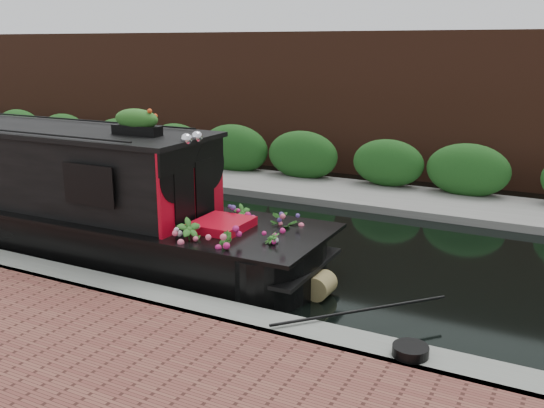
% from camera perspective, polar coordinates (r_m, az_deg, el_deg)
% --- Properties ---
extents(ground, '(80.00, 80.00, 0.00)m').
position_cam_1_polar(ground, '(12.20, -6.82, -2.74)').
color(ground, black).
rests_on(ground, ground).
extents(near_bank_coping, '(40.00, 0.60, 0.50)m').
position_cam_1_polar(near_bank_coping, '(9.83, -17.81, -7.81)').
color(near_bank_coping, slate).
rests_on(near_bank_coping, ground).
extents(far_bank_path, '(40.00, 2.40, 0.34)m').
position_cam_1_polar(far_bank_path, '(15.70, 1.83, 1.37)').
color(far_bank_path, slate).
rests_on(far_bank_path, ground).
extents(far_hedge, '(40.00, 1.10, 2.80)m').
position_cam_1_polar(far_hedge, '(16.50, 3.20, 2.02)').
color(far_hedge, '#1D4D1A').
rests_on(far_hedge, ground).
extents(far_brick_wall, '(40.00, 1.00, 8.00)m').
position_cam_1_polar(far_brick_wall, '(18.39, 5.92, 3.30)').
color(far_brick_wall, '#492618').
rests_on(far_brick_wall, ground).
extents(narrowboat, '(12.18, 2.31, 2.87)m').
position_cam_1_polar(narrowboat, '(12.73, -22.98, 0.87)').
color(narrowboat, black).
rests_on(narrowboat, ground).
extents(rope_fender, '(0.37, 0.42, 0.37)m').
position_cam_1_polar(rope_fender, '(9.11, 4.62, -7.67)').
color(rope_fender, olive).
rests_on(rope_fender, ground).
extents(coiled_mooring_rope, '(0.41, 0.41, 0.12)m').
position_cam_1_polar(coiled_mooring_rope, '(7.21, 12.90, -13.31)').
color(coiled_mooring_rope, black).
rests_on(coiled_mooring_rope, near_bank_coping).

